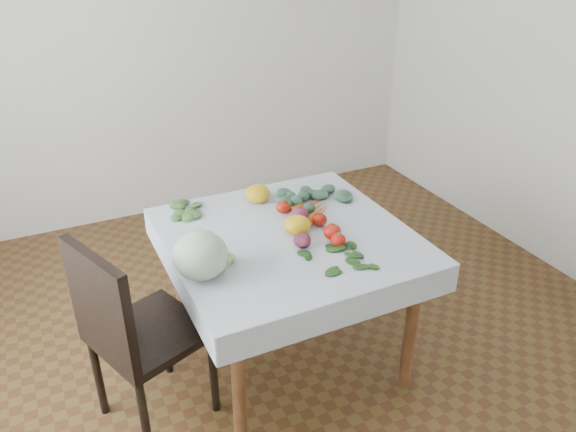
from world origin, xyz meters
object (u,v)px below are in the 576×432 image
heirloom_back (258,194)px  cabbage (200,255)px  chair (130,328)px  table (288,252)px  carrot_bunch (312,209)px

heirloom_back → cabbage: bearing=-131.7°
chair → heirloom_back: 0.98m
table → chair: 0.81m
chair → carrot_bunch: 1.07m
table → cabbage: (-0.48, -0.16, 0.21)m
table → carrot_bunch: (0.21, 0.15, 0.12)m
cabbage → heirloom_back: bearing=48.3°
table → carrot_bunch: carrot_bunch is taller
table → chair: size_ratio=1.03×
table → heirloom_back: (0.01, 0.38, 0.15)m
table → carrot_bunch: 0.29m
heirloom_back → chair: bearing=-148.4°
carrot_bunch → cabbage: bearing=-155.5°
heirloom_back → carrot_bunch: heirloom_back is taller
chair → carrot_bunch: size_ratio=4.02×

